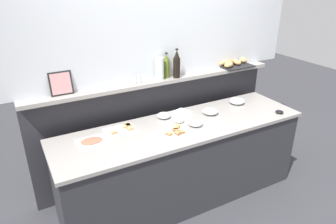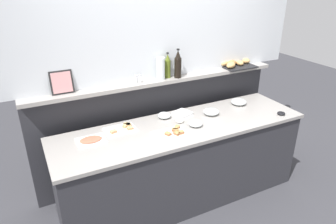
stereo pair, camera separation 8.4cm
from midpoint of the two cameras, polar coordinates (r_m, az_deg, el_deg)
ground_plane at (r=4.00m, az=-2.66°, el=-10.35°), size 12.00×12.00×0.00m
buffet_counter at (r=3.31m, az=1.82°, el=-9.27°), size 2.59×0.73×0.88m
back_ledge_unit at (r=3.62m, az=-2.45°, el=-2.39°), size 2.87×0.22×1.23m
upper_wall_panel at (r=3.28m, az=-3.06°, el=18.00°), size 3.47×0.08×1.37m
sandwich_platter_front at (r=2.93m, az=0.04°, el=-3.77°), size 0.32×0.19×0.04m
sandwich_platter_rear at (r=3.03m, az=-9.24°, el=-3.14°), size 0.30×0.20×0.04m
cold_cuts_platter at (r=2.88m, az=-14.73°, el=-5.26°), size 0.26×0.20×0.02m
glass_bowl_large at (r=3.08m, az=4.33°, el=-2.09°), size 0.14×0.14×0.06m
glass_bowl_medium at (r=3.66m, az=11.96°, el=1.97°), size 0.17×0.17×0.07m
glass_bowl_small at (r=3.35m, az=7.11°, el=0.12°), size 0.17×0.17×0.07m
glass_bowl_extra at (r=3.24m, az=-1.52°, el=-0.67°), size 0.14×0.14×0.06m
condiment_bowl_cream at (r=3.54m, az=19.24°, el=0.02°), size 0.08×0.08×0.03m
condiment_bowl_red at (r=3.15m, az=1.41°, el=-1.63°), size 0.09×0.09×0.03m
napkin_stack at (r=3.32m, az=1.80°, el=-0.21°), size 0.21×0.21×0.03m
wine_bottle_dark at (r=3.35m, az=0.89°, el=8.71°), size 0.08×0.08×0.32m
olive_oil_bottle at (r=3.36m, az=-1.02°, el=8.40°), size 0.06×0.06×0.28m
salt_shaker at (r=3.21m, az=-6.85°, el=5.94°), size 0.03×0.03×0.09m
pepper_shaker at (r=3.22m, az=-6.12°, el=6.07°), size 0.03×0.03×0.09m
bread_basket at (r=3.87m, az=11.08°, el=8.80°), size 0.45×0.30×0.08m
framed_picture at (r=3.05m, az=-19.90°, el=4.97°), size 0.21×0.06×0.22m
water_carafe at (r=3.29m, az=-2.30°, el=7.98°), size 0.09×0.09×0.24m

